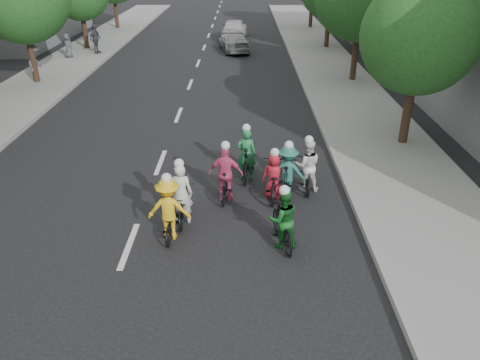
{
  "coord_description": "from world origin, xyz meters",
  "views": [
    {
      "loc": [
        2.84,
        -9.66,
        6.74
      ],
      "look_at": [
        2.77,
        1.69,
        1.0
      ],
      "focal_mm": 35.0,
      "sensor_mm": 36.0,
      "label": 1
    }
  ],
  "objects_px": {
    "cyclist_0": "(182,201)",
    "cyclist_5": "(246,159)",
    "cyclist_3": "(226,178)",
    "spectator_1": "(95,39)",
    "cyclist_6": "(307,170)",
    "follow_car_lead": "(234,42)",
    "spectator_0": "(35,63)",
    "spectator_2": "(68,46)",
    "follow_car_trail": "(234,29)",
    "cyclist_4": "(274,179)",
    "cyclist_1": "(283,223)",
    "cyclist_2": "(169,213)",
    "cyclist_7": "(287,175)"
  },
  "relations": [
    {
      "from": "cyclist_6",
      "to": "spectator_0",
      "type": "bearing_deg",
      "value": -41.42
    },
    {
      "from": "cyclist_4",
      "to": "spectator_1",
      "type": "height_order",
      "value": "spectator_1"
    },
    {
      "from": "cyclist_1",
      "to": "spectator_1",
      "type": "relative_size",
      "value": 0.95
    },
    {
      "from": "cyclist_6",
      "to": "spectator_2",
      "type": "xyz_separation_m",
      "value": [
        -13.2,
        17.85,
        0.27
      ]
    },
    {
      "from": "cyclist_1",
      "to": "cyclist_4",
      "type": "bearing_deg",
      "value": -99.52
    },
    {
      "from": "cyclist_0",
      "to": "cyclist_6",
      "type": "distance_m",
      "value": 4.02
    },
    {
      "from": "cyclist_6",
      "to": "follow_car_lead",
      "type": "distance_m",
      "value": 20.72
    },
    {
      "from": "cyclist_3",
      "to": "spectator_1",
      "type": "relative_size",
      "value": 0.98
    },
    {
      "from": "follow_car_lead",
      "to": "spectator_1",
      "type": "height_order",
      "value": "spectator_1"
    },
    {
      "from": "spectator_1",
      "to": "spectator_2",
      "type": "bearing_deg",
      "value": 149.24
    },
    {
      "from": "follow_car_trail",
      "to": "spectator_2",
      "type": "relative_size",
      "value": 3.04
    },
    {
      "from": "cyclist_2",
      "to": "cyclist_7",
      "type": "bearing_deg",
      "value": -144.02
    },
    {
      "from": "cyclist_0",
      "to": "spectator_0",
      "type": "relative_size",
      "value": 0.99
    },
    {
      "from": "cyclist_4",
      "to": "cyclist_5",
      "type": "bearing_deg",
      "value": -51.54
    },
    {
      "from": "cyclist_7",
      "to": "spectator_1",
      "type": "bearing_deg",
      "value": -48.75
    },
    {
      "from": "cyclist_0",
      "to": "cyclist_3",
      "type": "relative_size",
      "value": 1.0
    },
    {
      "from": "cyclist_7",
      "to": "cyclist_4",
      "type": "bearing_deg",
      "value": 13.35
    },
    {
      "from": "cyclist_0",
      "to": "spectator_2",
      "type": "xyz_separation_m",
      "value": [
        -9.64,
        19.72,
        0.3
      ]
    },
    {
      "from": "cyclist_0",
      "to": "cyclist_1",
      "type": "height_order",
      "value": "cyclist_0"
    },
    {
      "from": "cyclist_2",
      "to": "cyclist_5",
      "type": "distance_m",
      "value": 3.92
    },
    {
      "from": "follow_car_lead",
      "to": "cyclist_2",
      "type": "bearing_deg",
      "value": 75.23
    },
    {
      "from": "follow_car_trail",
      "to": "spectator_0",
      "type": "height_order",
      "value": "spectator_0"
    },
    {
      "from": "cyclist_6",
      "to": "follow_car_lead",
      "type": "height_order",
      "value": "cyclist_6"
    },
    {
      "from": "follow_car_trail",
      "to": "follow_car_lead",
      "type": "bearing_deg",
      "value": 94.15
    },
    {
      "from": "cyclist_3",
      "to": "follow_car_lead",
      "type": "xyz_separation_m",
      "value": [
        -0.14,
        21.22,
        -0.07
      ]
    },
    {
      "from": "cyclist_3",
      "to": "cyclist_2",
      "type": "bearing_deg",
      "value": 62.35
    },
    {
      "from": "spectator_1",
      "to": "cyclist_1",
      "type": "bearing_deg",
      "value": -137.25
    },
    {
      "from": "follow_car_lead",
      "to": "cyclist_3",
      "type": "bearing_deg",
      "value": 78.61
    },
    {
      "from": "follow_car_lead",
      "to": "spectator_0",
      "type": "bearing_deg",
      "value": 27.17
    },
    {
      "from": "spectator_1",
      "to": "spectator_2",
      "type": "distance_m",
      "value": 1.94
    },
    {
      "from": "cyclist_3",
      "to": "cyclist_4",
      "type": "xyz_separation_m",
      "value": [
        1.39,
        0.18,
        -0.12
      ]
    },
    {
      "from": "cyclist_1",
      "to": "cyclist_7",
      "type": "xyz_separation_m",
      "value": [
        0.32,
        2.53,
        0.05
      ]
    },
    {
      "from": "cyclist_0",
      "to": "cyclist_5",
      "type": "xyz_separation_m",
      "value": [
        1.74,
        2.61,
        0.06
      ]
    },
    {
      "from": "follow_car_trail",
      "to": "cyclist_7",
      "type": "bearing_deg",
      "value": 97.85
    },
    {
      "from": "cyclist_0",
      "to": "cyclist_3",
      "type": "distance_m",
      "value": 1.67
    },
    {
      "from": "cyclist_4",
      "to": "cyclist_3",
      "type": "bearing_deg",
      "value": 12.7
    },
    {
      "from": "cyclist_4",
      "to": "spectator_2",
      "type": "xyz_separation_m",
      "value": [
        -12.18,
        18.33,
        0.33
      ]
    },
    {
      "from": "cyclist_3",
      "to": "follow_car_lead",
      "type": "relative_size",
      "value": 0.44
    },
    {
      "from": "cyclist_6",
      "to": "spectator_2",
      "type": "height_order",
      "value": "cyclist_6"
    },
    {
      "from": "cyclist_5",
      "to": "cyclist_6",
      "type": "xyz_separation_m",
      "value": [
        1.83,
        -0.74,
        -0.03
      ]
    },
    {
      "from": "spectator_0",
      "to": "spectator_2",
      "type": "height_order",
      "value": "spectator_0"
    },
    {
      "from": "spectator_1",
      "to": "spectator_2",
      "type": "relative_size",
      "value": 1.26
    },
    {
      "from": "cyclist_4",
      "to": "spectator_2",
      "type": "relative_size",
      "value": 1.31
    },
    {
      "from": "spectator_2",
      "to": "follow_car_trail",
      "type": "bearing_deg",
      "value": -50.31
    },
    {
      "from": "cyclist_2",
      "to": "cyclist_7",
      "type": "distance_m",
      "value": 3.83
    },
    {
      "from": "cyclist_6",
      "to": "spectator_0",
      "type": "height_order",
      "value": "spectator_0"
    },
    {
      "from": "cyclist_0",
      "to": "cyclist_2",
      "type": "xyz_separation_m",
      "value": [
        -0.21,
        -0.79,
        0.09
      ]
    },
    {
      "from": "cyclist_2",
      "to": "cyclist_6",
      "type": "xyz_separation_m",
      "value": [
        3.77,
        2.66,
        -0.06
      ]
    },
    {
      "from": "cyclist_1",
      "to": "cyclist_3",
      "type": "height_order",
      "value": "cyclist_3"
    },
    {
      "from": "spectator_0",
      "to": "cyclist_7",
      "type": "bearing_deg",
      "value": -136.42
    }
  ]
}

